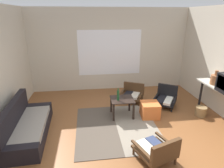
{
  "coord_description": "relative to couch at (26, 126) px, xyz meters",
  "views": [
    {
      "loc": [
        -0.76,
        -3.27,
        2.45
      ],
      "look_at": [
        -0.18,
        1.09,
        0.86
      ],
      "focal_mm": 30.47,
      "sensor_mm": 36.0,
      "label": 1
    }
  ],
  "objects": [
    {
      "name": "ground_plane",
      "position": [
        2.11,
        -0.44,
        -0.23
      ],
      "size": [
        7.8,
        7.8,
        0.0
      ],
      "primitive_type": "plane",
      "color": "brown"
    },
    {
      "name": "far_wall_with_window",
      "position": [
        2.11,
        2.62,
        1.12
      ],
      "size": [
        5.6,
        0.13,
        2.7
      ],
      "color": "beige",
      "rests_on": "ground"
    },
    {
      "name": "area_rug",
      "position": [
        1.97,
        0.07,
        -0.22
      ],
      "size": [
        1.85,
        2.06,
        0.01
      ],
      "color": "#4C4238",
      "rests_on": "ground"
    },
    {
      "name": "couch",
      "position": [
        0.0,
        0.0,
        0.0
      ],
      "size": [
        0.79,
        1.89,
        0.75
      ],
      "color": "black",
      "rests_on": "ground"
    },
    {
      "name": "coffee_table",
      "position": [
        2.18,
        0.58,
        0.15
      ],
      "size": [
        0.57,
        0.54,
        0.47
      ],
      "color": "black",
      "rests_on": "ground"
    },
    {
      "name": "armchair_by_window",
      "position": [
        2.66,
        1.46,
        0.01
      ],
      "size": [
        0.81,
        0.78,
        0.52
      ],
      "color": "#472D19",
      "rests_on": "ground"
    },
    {
      "name": "armchair_striped_foreground",
      "position": [
        2.49,
        -1.13,
        0.03
      ],
      "size": [
        0.77,
        0.78,
        0.54
      ],
      "color": "#472D19",
      "rests_on": "ground"
    },
    {
      "name": "armchair_corner",
      "position": [
        3.54,
        1.03,
        0.01
      ],
      "size": [
        0.81,
        0.83,
        0.56
      ],
      "color": "black",
      "rests_on": "ground"
    },
    {
      "name": "ottoman_orange",
      "position": [
        2.88,
        0.44,
        -0.04
      ],
      "size": [
        0.47,
        0.47,
        0.38
      ],
      "primitive_type": "cube",
      "rotation": [
        0.0,
        0.0,
        -0.07
      ],
      "color": "#D1662D",
      "rests_on": "ground"
    },
    {
      "name": "console_shelf",
      "position": [
        4.49,
        0.13,
        0.5
      ],
      "size": [
        0.37,
        1.57,
        0.83
      ],
      "color": "beige",
      "rests_on": "ground"
    },
    {
      "name": "clay_vase",
      "position": [
        4.49,
        0.38,
        0.73
      ],
      "size": [
        0.24,
        0.24,
        0.36
      ],
      "color": "#935B38",
      "rests_on": "console_shelf"
    },
    {
      "name": "glass_bottle",
      "position": [
        2.07,
        0.53,
        0.38
      ],
      "size": [
        0.06,
        0.06,
        0.31
      ],
      "color": "#194723",
      "rests_on": "coffee_table"
    },
    {
      "name": "wicker_basket",
      "position": [
        4.2,
        0.31,
        -0.11
      ],
      "size": [
        0.28,
        0.28,
        0.24
      ],
      "primitive_type": "cylinder",
      "color": "olive",
      "rests_on": "ground"
    }
  ]
}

